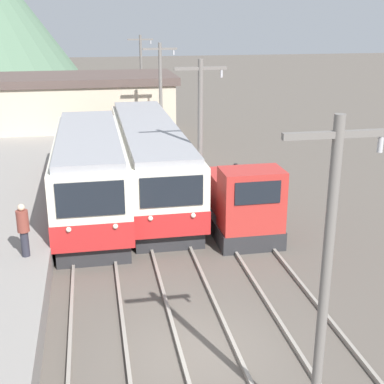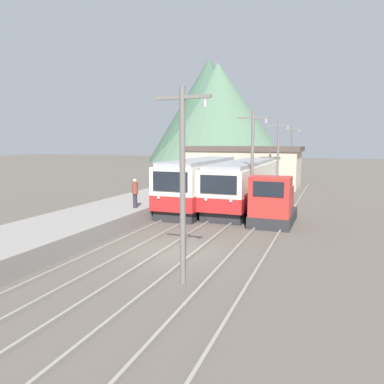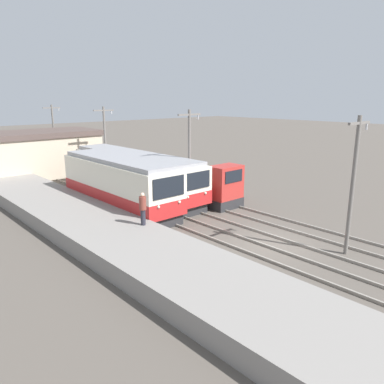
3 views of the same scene
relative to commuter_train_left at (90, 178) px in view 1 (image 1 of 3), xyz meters
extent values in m
plane|color=#564F47|center=(2.60, -10.66, -1.70)|extent=(200.00, 200.00, 0.00)
cube|color=gray|center=(-0.72, -10.66, -1.63)|extent=(0.10, 60.00, 0.14)
cube|color=gray|center=(0.72, -10.66, -1.63)|extent=(0.10, 60.00, 0.14)
cube|color=gray|center=(2.08, -10.66, -1.63)|extent=(0.10, 60.00, 0.14)
cube|color=gray|center=(3.52, -10.66, -1.63)|extent=(0.10, 60.00, 0.14)
cube|color=gray|center=(5.08, -10.66, -1.63)|extent=(0.10, 60.00, 0.14)
cube|color=gray|center=(6.52, -10.66, -1.63)|extent=(0.10, 60.00, 0.14)
cube|color=#28282B|center=(0.00, 0.01, -1.35)|extent=(2.58, 10.22, 0.70)
cube|color=silver|center=(0.00, 0.01, 0.34)|extent=(2.80, 10.64, 2.68)
cube|color=red|center=(0.00, 0.01, -0.52)|extent=(2.84, 10.68, 0.97)
cube|color=black|center=(0.00, -5.35, 0.88)|extent=(2.24, 0.06, 1.18)
sphere|color=silver|center=(-0.77, -5.36, -0.14)|extent=(0.18, 0.18, 0.18)
sphere|color=silver|center=(0.77, -5.36, -0.14)|extent=(0.18, 0.18, 0.18)
cube|color=#939399|center=(0.00, 0.01, 1.82)|extent=(2.46, 10.22, 0.28)
cube|color=#28282B|center=(2.80, 2.33, -1.35)|extent=(2.58, 13.40, 0.70)
cube|color=silver|center=(2.80, 2.33, 0.24)|extent=(2.80, 13.95, 2.49)
cube|color=red|center=(2.80, 2.33, -0.55)|extent=(2.84, 13.99, 0.90)
cube|color=black|center=(2.80, -4.68, 0.74)|extent=(2.24, 0.06, 1.09)
sphere|color=silver|center=(2.03, -4.69, -0.21)|extent=(0.18, 0.18, 0.18)
sphere|color=silver|center=(3.57, -4.69, -0.21)|extent=(0.18, 0.18, 0.18)
cube|color=#939399|center=(2.80, 2.33, 1.63)|extent=(2.46, 13.40, 0.28)
cube|color=#28282B|center=(5.80, -2.85, -1.35)|extent=(2.40, 4.53, 0.70)
cube|color=#B22D28|center=(5.80, -4.39, 0.15)|extent=(2.28, 1.45, 2.30)
cube|color=black|center=(5.80, -5.14, 0.65)|extent=(1.68, 0.04, 0.83)
cube|color=#B22D28|center=(5.80, -2.13, -0.30)|extent=(1.92, 2.98, 1.40)
cylinder|color=black|center=(5.80, -2.13, 0.65)|extent=(0.16, 0.16, 0.50)
cylinder|color=slate|center=(4.30, -13.92, 1.68)|extent=(0.20, 0.20, 6.76)
cube|color=slate|center=(4.30, -13.92, 4.71)|extent=(2.00, 0.12, 0.12)
cylinder|color=#B2B2B7|center=(5.10, -13.92, 4.51)|extent=(0.10, 0.10, 0.30)
cylinder|color=slate|center=(4.30, -2.31, 1.68)|extent=(0.20, 0.20, 6.76)
cube|color=slate|center=(4.30, -2.31, 4.71)|extent=(2.00, 0.12, 0.12)
cylinder|color=#B2B2B7|center=(5.10, -2.31, 4.51)|extent=(0.10, 0.10, 0.30)
cylinder|color=slate|center=(4.30, 9.29, 1.68)|extent=(0.20, 0.20, 6.76)
cube|color=slate|center=(4.30, 9.29, 4.71)|extent=(2.00, 0.12, 0.12)
cylinder|color=#B2B2B7|center=(5.10, 9.29, 4.51)|extent=(0.10, 0.10, 0.30)
cylinder|color=slate|center=(4.30, 20.89, 1.68)|extent=(0.20, 0.20, 6.76)
cube|color=slate|center=(4.30, 20.89, 4.71)|extent=(2.00, 0.12, 0.12)
cylinder|color=#B2B2B7|center=(5.10, 20.89, 4.51)|extent=(0.10, 0.10, 0.30)
cylinder|color=#282833|center=(-2.14, -5.79, -0.35)|extent=(0.26, 0.26, 0.85)
cylinder|color=brown|center=(-2.14, -5.79, 0.43)|extent=(0.38, 0.38, 0.70)
sphere|color=beige|center=(-2.14, -5.79, 0.90)|extent=(0.22, 0.22, 0.22)
cube|color=beige|center=(-0.30, 15.34, 0.25)|extent=(12.00, 6.00, 3.90)
cube|color=#51423D|center=(-0.30, 15.34, 2.45)|extent=(12.60, 6.30, 0.50)
camera|label=1|loc=(0.19, -22.20, 6.67)|focal=50.00mm
camera|label=2|loc=(9.07, -25.62, 3.28)|focal=35.00mm
camera|label=3|loc=(-12.95, -21.56, 5.84)|focal=35.00mm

